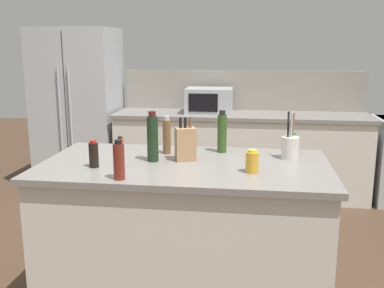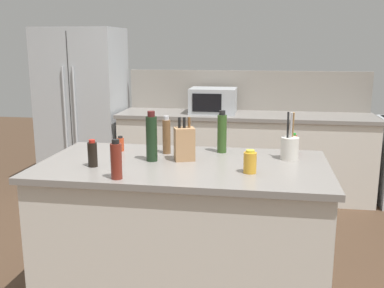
{
  "view_description": "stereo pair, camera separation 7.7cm",
  "coord_description": "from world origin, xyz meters",
  "px_view_note": "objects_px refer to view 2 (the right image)",
  "views": [
    {
      "loc": [
        0.43,
        -2.8,
        1.7
      ],
      "look_at": [
        0.0,
        0.35,
        0.99
      ],
      "focal_mm": 42.0,
      "sensor_mm": 36.0,
      "label": 1
    },
    {
      "loc": [
        0.51,
        -2.79,
        1.7
      ],
      "look_at": [
        0.0,
        0.35,
        0.99
      ],
      "focal_mm": 42.0,
      "sensor_mm": 36.0,
      "label": 2
    }
  ],
  "objects_px": {
    "wine_bottle": "(152,138)",
    "vinegar_bottle": "(116,160)",
    "pepper_grinder": "(167,136)",
    "soy_sauce_bottle": "(93,154)",
    "honey_jar": "(250,162)",
    "olive_oil_bottle": "(222,133)",
    "refrigerator": "(83,109)",
    "utensil_crock": "(290,147)",
    "spice_jar_paprika": "(121,144)",
    "microwave": "(213,101)",
    "hot_sauce_bottle": "(293,144)",
    "knife_block": "(184,144)"
  },
  "relations": [
    {
      "from": "wine_bottle",
      "to": "hot_sauce_bottle",
      "type": "bearing_deg",
      "value": 20.1
    },
    {
      "from": "microwave",
      "to": "utensil_crock",
      "type": "bearing_deg",
      "value": -69.35
    },
    {
      "from": "spice_jar_paprika",
      "to": "honey_jar",
      "type": "xyz_separation_m",
      "value": [
        0.95,
        -0.42,
        0.02
      ]
    },
    {
      "from": "hot_sauce_bottle",
      "to": "utensil_crock",
      "type": "bearing_deg",
      "value": -102.41
    },
    {
      "from": "microwave",
      "to": "hot_sauce_bottle",
      "type": "relative_size",
      "value": 3.4
    },
    {
      "from": "olive_oil_bottle",
      "to": "honey_jar",
      "type": "xyz_separation_m",
      "value": [
        0.22,
        -0.5,
        -0.08
      ]
    },
    {
      "from": "pepper_grinder",
      "to": "honey_jar",
      "type": "height_order",
      "value": "pepper_grinder"
    },
    {
      "from": "hot_sauce_bottle",
      "to": "pepper_grinder",
      "type": "xyz_separation_m",
      "value": [
        -0.89,
        -0.12,
        0.06
      ]
    },
    {
      "from": "refrigerator",
      "to": "wine_bottle",
      "type": "relative_size",
      "value": 5.66
    },
    {
      "from": "microwave",
      "to": "knife_block",
      "type": "xyz_separation_m",
      "value": [
        0.05,
        -2.13,
        -0.03
      ]
    },
    {
      "from": "hot_sauce_bottle",
      "to": "honey_jar",
      "type": "height_order",
      "value": "hot_sauce_bottle"
    },
    {
      "from": "honey_jar",
      "to": "pepper_grinder",
      "type": "bearing_deg",
      "value": 145.93
    },
    {
      "from": "soy_sauce_bottle",
      "to": "vinegar_bottle",
      "type": "bearing_deg",
      "value": -44.47
    },
    {
      "from": "refrigerator",
      "to": "vinegar_bottle",
      "type": "xyz_separation_m",
      "value": [
        1.31,
        -2.66,
        0.11
      ]
    },
    {
      "from": "utensil_crock",
      "to": "pepper_grinder",
      "type": "distance_m",
      "value": 0.85
    },
    {
      "from": "refrigerator",
      "to": "wine_bottle",
      "type": "bearing_deg",
      "value": -57.75
    },
    {
      "from": "wine_bottle",
      "to": "honey_jar",
      "type": "xyz_separation_m",
      "value": [
        0.65,
        -0.19,
        -0.09
      ]
    },
    {
      "from": "refrigerator",
      "to": "spice_jar_paprika",
      "type": "bearing_deg",
      "value": -60.81
    },
    {
      "from": "wine_bottle",
      "to": "spice_jar_paprika",
      "type": "relative_size",
      "value": 3.02
    },
    {
      "from": "utensil_crock",
      "to": "wine_bottle",
      "type": "bearing_deg",
      "value": -168.02
    },
    {
      "from": "wine_bottle",
      "to": "vinegar_bottle",
      "type": "bearing_deg",
      "value": -103.09
    },
    {
      "from": "pepper_grinder",
      "to": "olive_oil_bottle",
      "type": "bearing_deg",
      "value": 13.85
    },
    {
      "from": "vinegar_bottle",
      "to": "soy_sauce_bottle",
      "type": "height_order",
      "value": "vinegar_bottle"
    },
    {
      "from": "pepper_grinder",
      "to": "spice_jar_paprika",
      "type": "bearing_deg",
      "value": 177.09
    },
    {
      "from": "knife_block",
      "to": "wine_bottle",
      "type": "relative_size",
      "value": 0.87
    },
    {
      "from": "refrigerator",
      "to": "pepper_grinder",
      "type": "bearing_deg",
      "value": -54.02
    },
    {
      "from": "pepper_grinder",
      "to": "soy_sauce_bottle",
      "type": "bearing_deg",
      "value": -132.51
    },
    {
      "from": "utensil_crock",
      "to": "vinegar_bottle",
      "type": "relative_size",
      "value": 1.38
    },
    {
      "from": "honey_jar",
      "to": "wine_bottle",
      "type": "bearing_deg",
      "value": 164.14
    },
    {
      "from": "knife_block",
      "to": "pepper_grinder",
      "type": "xyz_separation_m",
      "value": [
        -0.16,
        0.17,
        0.01
      ]
    },
    {
      "from": "vinegar_bottle",
      "to": "hot_sauce_bottle",
      "type": "relative_size",
      "value": 1.54
    },
    {
      "from": "olive_oil_bottle",
      "to": "soy_sauce_bottle",
      "type": "height_order",
      "value": "olive_oil_bottle"
    },
    {
      "from": "refrigerator",
      "to": "utensil_crock",
      "type": "bearing_deg",
      "value": -41.41
    },
    {
      "from": "wine_bottle",
      "to": "soy_sauce_bottle",
      "type": "height_order",
      "value": "wine_bottle"
    },
    {
      "from": "wine_bottle",
      "to": "honey_jar",
      "type": "distance_m",
      "value": 0.68
    },
    {
      "from": "microwave",
      "to": "spice_jar_paprika",
      "type": "height_order",
      "value": "microwave"
    },
    {
      "from": "wine_bottle",
      "to": "olive_oil_bottle",
      "type": "height_order",
      "value": "wine_bottle"
    },
    {
      "from": "refrigerator",
      "to": "spice_jar_paprika",
      "type": "xyz_separation_m",
      "value": [
        1.11,
        -1.99,
        0.05
      ]
    },
    {
      "from": "microwave",
      "to": "honey_jar",
      "type": "bearing_deg",
      "value": -78.12
    },
    {
      "from": "utensil_crock",
      "to": "honey_jar",
      "type": "distance_m",
      "value": 0.45
    },
    {
      "from": "knife_block",
      "to": "spice_jar_paprika",
      "type": "xyz_separation_m",
      "value": [
        -0.5,
        0.19,
        -0.06
      ]
    },
    {
      "from": "honey_jar",
      "to": "olive_oil_bottle",
      "type": "bearing_deg",
      "value": 113.51
    },
    {
      "from": "refrigerator",
      "to": "soy_sauce_bottle",
      "type": "xyz_separation_m",
      "value": [
        1.07,
        -2.43,
        0.08
      ]
    },
    {
      "from": "olive_oil_bottle",
      "to": "honey_jar",
      "type": "height_order",
      "value": "olive_oil_bottle"
    },
    {
      "from": "refrigerator",
      "to": "honey_jar",
      "type": "bearing_deg",
      "value": -49.54
    },
    {
      "from": "spice_jar_paprika",
      "to": "honey_jar",
      "type": "height_order",
      "value": "honey_jar"
    },
    {
      "from": "knife_block",
      "to": "spice_jar_paprika",
      "type": "height_order",
      "value": "knife_block"
    },
    {
      "from": "utensil_crock",
      "to": "hot_sauce_bottle",
      "type": "bearing_deg",
      "value": 77.59
    },
    {
      "from": "olive_oil_bottle",
      "to": "spice_jar_paprika",
      "type": "bearing_deg",
      "value": -173.98
    },
    {
      "from": "refrigerator",
      "to": "utensil_crock",
      "type": "relative_size",
      "value": 5.89
    }
  ]
}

